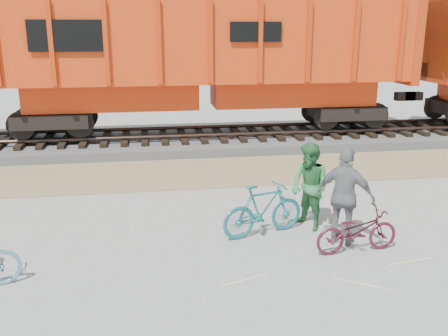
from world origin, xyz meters
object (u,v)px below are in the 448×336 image
Objects in this scene: person_man at (310,187)px; person_woman at (345,197)px; hopper_car_center at (205,57)px; bicycle_maroon at (357,231)px; bicycle_teal at (263,210)px.

person_woman is at bearing -0.89° from person_man.
hopper_car_center is 8.83× the size of bicycle_maroon.
bicycle_maroon is 0.84× the size of person_woman.
bicycle_teal is 0.93× the size of person_woman.
bicycle_maroon is (1.71, -9.05, -2.59)m from hopper_car_center.
hopper_car_center is 7.89× the size of person_man.
bicycle_maroon is at bearing -4.67° from person_man.
person_man is 0.93m from person_woman.
person_woman is at bearing 8.66° from bicycle_maroon.
hopper_car_center is 7.42× the size of person_woman.
hopper_car_center reaches higher than person_woman.
hopper_car_center is 8.40m from bicycle_teal.
person_man is 0.94× the size of person_woman.
hopper_car_center is 9.57m from bicycle_maroon.
person_man is at bearing -81.30° from hopper_car_center.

